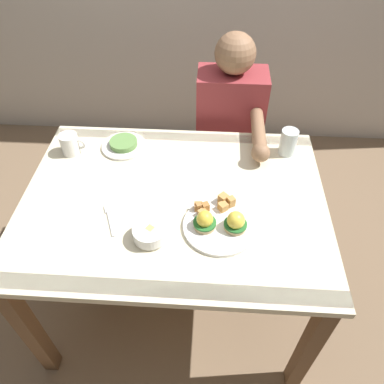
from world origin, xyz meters
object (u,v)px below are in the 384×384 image
fork (110,218)px  water_glass_near (288,143)px  dining_table (174,216)px  coffee_mug (70,143)px  side_plate (124,145)px  eggs_benedict_plate (220,222)px  fruit_bowl (150,233)px  diner_person (230,129)px

fork → water_glass_near: bearing=31.6°
dining_table → water_glass_near: (0.47, 0.31, 0.16)m
dining_table → coffee_mug: (-0.48, 0.25, 0.16)m
water_glass_near → side_plate: (-0.73, -0.01, -0.04)m
dining_table → eggs_benedict_plate: size_ratio=4.44×
coffee_mug → side_plate: coffee_mug is taller
eggs_benedict_plate → fruit_bowl: bearing=-164.0°
diner_person → eggs_benedict_plate: bearing=-94.0°
dining_table → eggs_benedict_plate: (0.18, -0.13, 0.13)m
diner_person → fork: bearing=-122.6°
fork → water_glass_near: size_ratio=1.27×
diner_person → dining_table: bearing=-111.3°
dining_table → side_plate: bearing=129.8°
side_plate → eggs_benedict_plate: bearing=-45.0°
fork → side_plate: size_ratio=0.75×
side_plate → diner_person: size_ratio=0.18×
side_plate → diner_person: (0.49, 0.29, -0.10)m
fruit_bowl → fork: 0.19m
eggs_benedict_plate → side_plate: eggs_benedict_plate is taller
fruit_bowl → water_glass_near: bearing=43.7°
fruit_bowl → side_plate: size_ratio=0.60×
fruit_bowl → fork: size_ratio=0.80×
coffee_mug → dining_table: bearing=-28.0°
coffee_mug → water_glass_near: size_ratio=0.93×
fruit_bowl → diner_person: (0.30, 0.80, -0.12)m
dining_table → side_plate: 0.42m
fork → side_plate: 0.43m
coffee_mug → fork: (0.25, -0.37, -0.05)m
eggs_benedict_plate → water_glass_near: 0.53m
water_glass_near → dining_table: bearing=-146.7°
eggs_benedict_plate → diner_person: size_ratio=0.24×
fork → diner_person: 0.86m
coffee_mug → fork: coffee_mug is taller
eggs_benedict_plate → side_plate: size_ratio=1.35×
water_glass_near → coffee_mug: bearing=-176.5°
eggs_benedict_plate → side_plate: 0.62m
coffee_mug → water_glass_near: water_glass_near is taller
coffee_mug → diner_person: bearing=25.9°
eggs_benedict_plate → diner_person: bearing=86.0°
coffee_mug → side_plate: 0.23m
dining_table → water_glass_near: size_ratio=10.09×
fruit_bowl → fork: (-0.16, 0.08, -0.03)m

